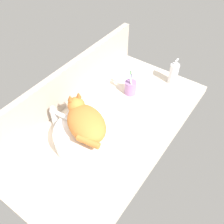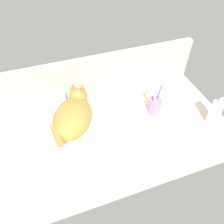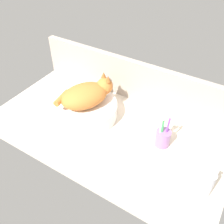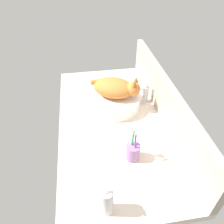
% 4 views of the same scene
% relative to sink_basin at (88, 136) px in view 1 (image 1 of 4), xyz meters
% --- Properties ---
extents(ground_plane, '(1.22, 0.64, 0.04)m').
position_rel_sink_basin_xyz_m(ground_plane, '(0.15, -0.02, -0.06)').
color(ground_plane, beige).
extents(backsplash_panel, '(1.22, 0.04, 0.24)m').
position_rel_sink_basin_xyz_m(backsplash_panel, '(0.15, 0.27, 0.08)').
color(backsplash_panel, '#AD9E8E').
rests_on(backsplash_panel, ground_plane).
extents(sink_basin, '(0.33, 0.33, 0.08)m').
position_rel_sink_basin_xyz_m(sink_basin, '(0.00, 0.00, 0.00)').
color(sink_basin, white).
rests_on(sink_basin, ground_plane).
extents(cat, '(0.26, 0.30, 0.14)m').
position_rel_sink_basin_xyz_m(cat, '(0.01, 0.01, 0.10)').
color(cat, '#CC7533').
rests_on(cat, sink_basin).
extents(faucet, '(0.04, 0.12, 0.14)m').
position_rel_sink_basin_xyz_m(faucet, '(-0.01, 0.20, 0.03)').
color(faucet, silver).
rests_on(faucet, ground_plane).
extents(soap_dispenser, '(0.06, 0.06, 0.17)m').
position_rel_sink_basin_xyz_m(soap_dispenser, '(0.67, -0.14, 0.03)').
color(soap_dispenser, silver).
rests_on(soap_dispenser, ground_plane).
extents(toothbrush_cup, '(0.07, 0.07, 0.19)m').
position_rel_sink_basin_xyz_m(toothbrush_cup, '(0.43, 0.02, 0.01)').
color(toothbrush_cup, '#996BA8').
rests_on(toothbrush_cup, ground_plane).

